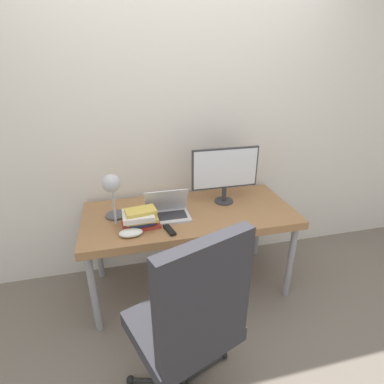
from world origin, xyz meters
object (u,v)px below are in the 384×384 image
(laptop, at_px, (167,211))
(game_controller, at_px, (131,233))
(monitor, at_px, (225,171))
(book_stack, at_px, (140,218))
(office_chair, at_px, (191,318))
(desk_lamp, at_px, (112,190))

(laptop, xyz_separation_m, game_controller, (-0.28, -0.19, -0.02))
(monitor, bearing_deg, book_stack, -161.57)
(monitor, bearing_deg, laptop, -163.77)
(office_chair, xyz_separation_m, book_stack, (-0.17, 0.79, 0.15))
(monitor, xyz_separation_m, game_controller, (-0.76, -0.33, -0.25))
(laptop, distance_m, game_controller, 0.34)
(book_stack, bearing_deg, laptop, 23.44)
(monitor, relative_size, game_controller, 3.41)
(monitor, height_order, game_controller, monitor)
(book_stack, bearing_deg, desk_lamp, 157.35)
(desk_lamp, bearing_deg, game_controller, -61.58)
(laptop, bearing_deg, book_stack, -156.56)
(office_chair, bearing_deg, book_stack, 102.27)
(desk_lamp, bearing_deg, laptop, 2.87)
(laptop, height_order, office_chair, office_chair)
(laptop, distance_m, monitor, 0.55)
(office_chair, bearing_deg, game_controller, 109.66)
(desk_lamp, height_order, book_stack, desk_lamp)
(laptop, xyz_separation_m, desk_lamp, (-0.37, -0.02, 0.22))
(book_stack, height_order, game_controller, book_stack)
(monitor, height_order, office_chair, monitor)
(monitor, distance_m, book_stack, 0.75)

